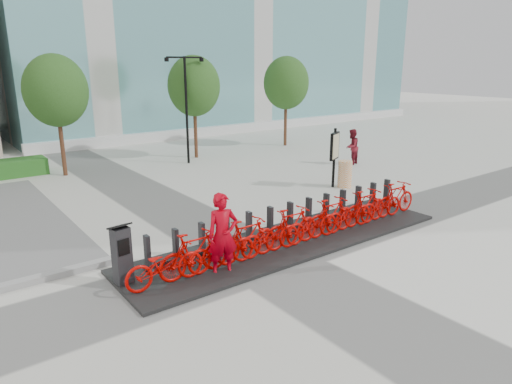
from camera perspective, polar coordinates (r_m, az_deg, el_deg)
ground at (r=11.56m, az=0.49°, el=-8.18°), size 120.00×120.00×0.00m
tree_1 at (r=21.01m, az=-23.74°, el=11.50°), size 2.60×2.60×5.10m
tree_2 at (r=23.40m, az=-7.77°, el=12.97°), size 2.60×2.60×5.10m
tree_3 at (r=26.84m, az=3.79°, el=13.43°), size 2.60×2.60×5.10m
streetlamp at (r=22.07m, az=-8.74°, el=11.58°), size 2.00×0.20×5.00m
dock_pad at (r=12.52m, az=4.42°, el=-6.09°), size 9.60×2.40×0.08m
dock_rail_posts at (r=12.95m, az=4.48°, el=-3.14°), size 8.74×0.50×0.85m
bike_0 at (r=10.07m, az=-11.33°, el=-8.84°), size 1.81×0.63×0.95m
bike_1 at (r=10.34m, az=-7.73°, el=-7.67°), size 1.75×0.50×1.05m
bike_2 at (r=10.70m, az=-4.33°, el=-7.05°), size 1.81×0.63×0.95m
bike_3 at (r=11.05m, az=-1.18°, el=-5.95°), size 1.75×0.50×1.05m
bike_4 at (r=11.47m, az=1.76°, el=-5.39°), size 1.81×0.63×0.95m
bike_5 at (r=11.89m, az=4.49°, el=-4.39°), size 1.75×0.50×1.05m
bike_6 at (r=12.36m, az=7.01°, el=-3.90°), size 1.81×0.63×0.95m
bike_7 at (r=12.83m, az=9.35°, el=-3.01°), size 1.75×0.50×1.05m
bike_8 at (r=13.35m, az=11.49°, el=-2.60°), size 1.81×0.63×0.95m
bike_9 at (r=13.86m, az=13.50°, el=-1.81°), size 1.75×0.50×1.05m
bike_10 at (r=14.42m, az=15.33°, el=-1.48°), size 1.81×0.63×0.95m
bike_11 at (r=14.96m, az=17.06°, el=-0.78°), size 1.75×0.50×1.05m
kiosk at (r=10.29m, az=-16.42°, el=-7.47°), size 0.47×0.41×1.39m
worker_red at (r=10.34m, az=-4.18°, el=-5.38°), size 0.80×0.62×1.94m
pedestrian at (r=22.30m, az=11.88°, el=5.54°), size 0.98×0.87×1.70m
construction_barrel at (r=18.15m, az=11.05°, el=2.21°), size 0.62×0.62×1.04m
map_sign at (r=17.86m, az=9.80°, el=5.37°), size 0.73×0.41×2.32m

